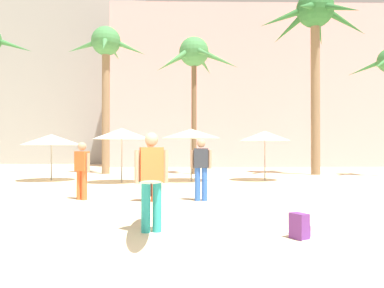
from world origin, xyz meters
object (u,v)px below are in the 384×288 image
(palm_tree_right, at_px, (194,59))
(person_mid_right, at_px, (201,167))
(cafe_umbrella_1, at_px, (265,136))
(person_near_left, at_px, (82,168))
(cafe_umbrella_0, at_px, (191,134))
(person_far_right, at_px, (150,167))
(cafe_umbrella_3, at_px, (51,140))
(backpack, at_px, (300,227))
(person_mid_left, at_px, (151,179))
(palm_tree_far_left, at_px, (315,24))
(beach_towel, at_px, (352,237))
(palm_tree_center, at_px, (106,56))
(cafe_umbrella_4, at_px, (122,134))

(palm_tree_right, distance_m, person_mid_right, 12.89)
(cafe_umbrella_1, xyz_separation_m, person_near_left, (-6.65, -6.60, -1.16))
(cafe_umbrella_0, xyz_separation_m, person_far_right, (-1.23, -6.76, -1.20))
(cafe_umbrella_3, height_order, person_mid_right, cafe_umbrella_3)
(backpack, bearing_deg, person_mid_right, 79.77)
(cafe_umbrella_1, distance_m, cafe_umbrella_3, 9.83)
(palm_tree_right, bearing_deg, person_near_left, -107.26)
(backpack, bearing_deg, person_mid_left, 142.74)
(person_far_right, bearing_deg, cafe_umbrella_3, -165.16)
(palm_tree_right, xyz_separation_m, cafe_umbrella_1, (3.15, -4.65, -4.65))
(palm_tree_far_left, distance_m, person_far_right, 15.86)
(cafe_umbrella_3, xyz_separation_m, beach_towel, (8.90, -11.54, -1.88))
(cafe_umbrella_1, height_order, beach_towel, cafe_umbrella_1)
(cafe_umbrella_1, bearing_deg, beach_towel, -94.60)
(person_far_right, bearing_deg, person_near_left, -124.14)
(cafe_umbrella_0, relative_size, person_near_left, 1.60)
(cafe_umbrella_1, height_order, cafe_umbrella_3, cafe_umbrella_1)
(person_far_right, relative_size, person_near_left, 1.05)
(backpack, bearing_deg, person_near_left, 107.31)
(cafe_umbrella_0, xyz_separation_m, backpack, (1.60, -11.22, -1.95))
(palm_tree_far_left, relative_size, person_mid_left, 3.77)
(person_mid_left, bearing_deg, palm_tree_center, 1.05)
(cafe_umbrella_0, bearing_deg, cafe_umbrella_4, -165.85)
(cafe_umbrella_0, bearing_deg, palm_tree_right, 87.06)
(palm_tree_right, distance_m, cafe_umbrella_0, 6.74)
(palm_tree_far_left, height_order, palm_tree_center, palm_tree_far_left)
(palm_tree_right, distance_m, person_near_left, 13.14)
(palm_tree_center, height_order, backpack, palm_tree_center)
(palm_tree_center, xyz_separation_m, palm_tree_right, (5.19, -0.40, -0.24))
(cafe_umbrella_3, relative_size, person_near_left, 1.63)
(cafe_umbrella_0, height_order, person_mid_left, cafe_umbrella_0)
(person_mid_left, bearing_deg, cafe_umbrella_1, -34.15)
(cafe_umbrella_4, bearing_deg, cafe_umbrella_3, 161.54)
(backpack, height_order, person_mid_left, person_mid_left)
(cafe_umbrella_3, distance_m, person_near_left, 7.46)
(cafe_umbrella_3, xyz_separation_m, person_mid_left, (5.56, -11.17, -0.95))
(palm_tree_center, bearing_deg, cafe_umbrella_3, -106.54)
(cafe_umbrella_3, bearing_deg, backpack, -55.35)
(palm_tree_center, distance_m, beach_towel, 19.39)
(backpack, xyz_separation_m, person_far_right, (-2.83, 4.47, 0.75))
(cafe_umbrella_3, bearing_deg, person_mid_right, -46.48)
(cafe_umbrella_0, xyz_separation_m, person_mid_right, (0.18, -6.57, -1.20))
(palm_tree_center, relative_size, person_far_right, 5.01)
(person_far_right, bearing_deg, palm_tree_right, 151.60)
(person_far_right, bearing_deg, beach_towel, 18.96)
(backpack, bearing_deg, cafe_umbrella_4, 86.59)
(cafe_umbrella_0, height_order, backpack, cafe_umbrella_0)
(cafe_umbrella_4, distance_m, person_near_left, 5.67)
(person_near_left, bearing_deg, backpack, -103.55)
(cafe_umbrella_4, relative_size, backpack, 5.92)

